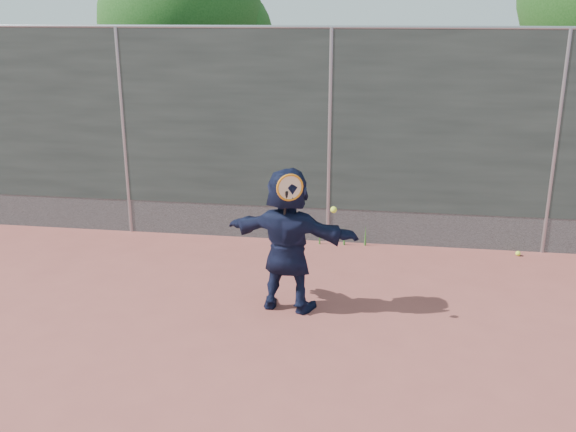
# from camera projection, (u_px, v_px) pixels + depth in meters

# --- Properties ---
(ground) EXTENTS (80.00, 80.00, 0.00)m
(ground) POSITION_uv_depth(u_px,v_px,m) (294.00, 366.00, 6.07)
(ground) COLOR #9E4C42
(ground) RESTS_ON ground
(player) EXTENTS (1.58, 0.75, 1.63)m
(player) POSITION_uv_depth(u_px,v_px,m) (288.00, 240.00, 7.03)
(player) COLOR #121833
(player) RESTS_ON ground
(ball_ground) EXTENTS (0.07, 0.07, 0.07)m
(ball_ground) POSITION_uv_depth(u_px,v_px,m) (518.00, 253.00, 8.79)
(ball_ground) COLOR #DEFC38
(ball_ground) RESTS_ON ground
(fence) EXTENTS (20.00, 0.06, 3.03)m
(fence) POSITION_uv_depth(u_px,v_px,m) (330.00, 134.00, 8.88)
(fence) COLOR #38423D
(fence) RESTS_ON ground
(swing_action) EXTENTS (0.63, 0.16, 0.51)m
(swing_action) POSITION_uv_depth(u_px,v_px,m) (294.00, 191.00, 6.64)
(swing_action) COLOR orange
(swing_action) RESTS_ON ground
(tree_left) EXTENTS (3.15, 3.00, 4.53)m
(tree_left) POSITION_uv_depth(u_px,v_px,m) (191.00, 26.00, 11.74)
(tree_left) COLOR #382314
(tree_left) RESTS_ON ground
(weed_clump) EXTENTS (0.68, 0.07, 0.30)m
(weed_clump) POSITION_uv_depth(u_px,v_px,m) (347.00, 236.00, 9.17)
(weed_clump) COLOR #387226
(weed_clump) RESTS_ON ground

